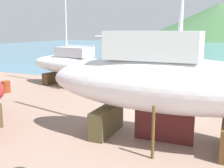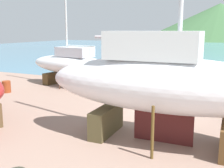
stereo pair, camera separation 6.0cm
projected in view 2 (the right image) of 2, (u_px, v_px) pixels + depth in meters
The scene contains 8 objects.
ground_plane at pixel (135, 139), 12.56m from camera, with size 49.96×49.96×0.00m, color gray.
sea_water at pixel (222, 51), 63.06m from camera, with size 143.04×88.44×0.01m, color teal.
headland_hill at pixel (218, 38), 167.33m from camera, with size 172.67×172.67×39.96m, color #3D673C.
sailboat_large_starboard at pixel (163, 83), 11.69m from camera, with size 10.78×3.55×16.23m.
sailboat_far_slipway at pixel (71, 64), 23.80m from camera, with size 9.07×4.18×13.03m.
barrel_by_slipway at pixel (193, 100), 18.31m from camera, with size 0.57×0.57×0.82m, color #203229.
barrel_rust_far at pixel (7, 87), 21.70m from camera, with size 0.64×0.64×0.91m, color #8D391A.
timber_short_cross at pixel (152, 104), 18.06m from camera, with size 1.53×0.14×0.16m, color olive.
Camera 2 is at (4.03, -15.32, 4.81)m, focal length 44.95 mm.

